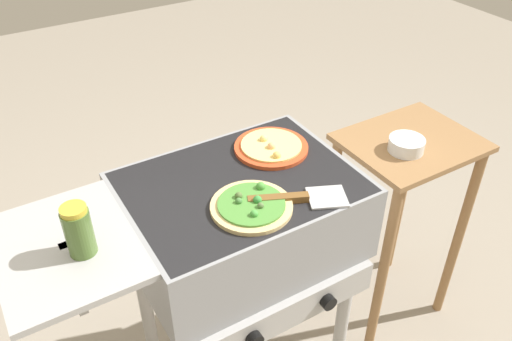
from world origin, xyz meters
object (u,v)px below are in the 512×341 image
Objects in this scene: grill at (238,224)px; pizza_veggie at (252,205)px; spatula at (299,198)px; prep_table at (400,196)px; sauce_jar at (78,230)px; pizza_cheese at (271,147)px; topping_bowl_near at (406,145)px.

pizza_veggie reaches higher than grill.
pizza_veggie reaches higher than spatula.
prep_table is (0.69, 0.11, -0.33)m from pizza_veggie.
pizza_veggie is at bearing -170.80° from prep_table.
pizza_veggie is at bearing -9.20° from sauce_jar.
topping_bowl_near is at bearing -16.34° from pizza_cheese.
grill is 0.19m from pizza_veggie.
pizza_cheese is (0.19, 0.20, -0.00)m from pizza_veggie.
pizza_veggie is 0.82× the size of spatula.
grill is 3.69× the size of spatula.
spatula is 2.24× the size of topping_bowl_near.
topping_bowl_near is at bearing 0.50° from sauce_jar.
sauce_jar is at bearing -179.50° from topping_bowl_near.
grill is 0.70m from prep_table.
pizza_cheese is at bearing 47.23° from pizza_veggie.
spatula is at bearing -16.88° from pizza_veggie.
topping_bowl_near is at bearing -150.81° from prep_table.
pizza_veggie is 0.26× the size of prep_table.
sauce_jar is (-0.41, 0.07, 0.06)m from pizza_veggie.
topping_bowl_near is (0.63, 0.08, -0.07)m from pizza_veggie.
sauce_jar reaches higher than topping_bowl_near.
pizza_veggie is at bearing -173.06° from topping_bowl_near.
topping_bowl_near is (0.51, 0.11, -0.07)m from spatula.
sauce_jar is 1.17m from prep_table.
spatula is at bearing -105.81° from pizza_cheese.
sauce_jar is 1.14× the size of topping_bowl_near.
spatula is (0.54, -0.10, -0.06)m from sauce_jar.
topping_bowl_near is (0.61, -0.03, 0.08)m from grill.
pizza_cheese is 1.91× the size of topping_bowl_near.
grill is at bearing 5.36° from sauce_jar.
pizza_veggie is 0.13m from spatula.
grill reaches higher than prep_table.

